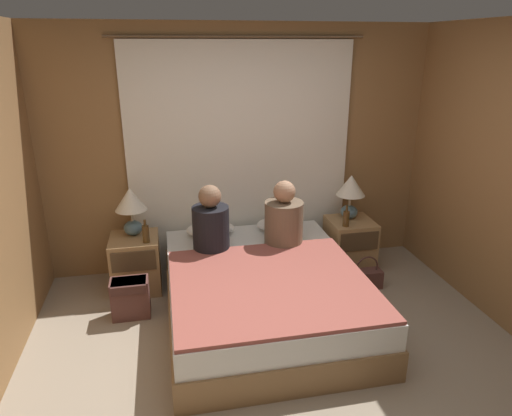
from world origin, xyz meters
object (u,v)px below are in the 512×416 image
at_px(lamp_right, 351,190).
at_px(person_right_in_bed, 284,219).
at_px(person_left_in_bed, 211,224).
at_px(beer_bottle_on_left_stand, 146,233).
at_px(pillow_left, 211,229).
at_px(pillow_right, 280,224).
at_px(nightstand_right, 350,244).
at_px(backpack_on_floor, 130,296).
at_px(handbag_on_floor, 366,278).
at_px(bed, 263,293).
at_px(lamp_left, 131,205).
at_px(beer_bottle_on_right_stand, 346,218).
at_px(nightstand_left, 136,263).

xyz_separation_m(lamp_right, person_right_in_bed, (-0.81, -0.33, -0.13)).
xyz_separation_m(person_left_in_bed, person_right_in_bed, (0.70, 0.00, -0.01)).
relative_size(lamp_right, beer_bottle_on_left_stand, 2.11).
height_order(pillow_left, pillow_right, same).
height_order(nightstand_right, person_right_in_bed, person_right_in_bed).
bearing_deg(beer_bottle_on_left_stand, backpack_on_floor, -113.41).
distance_m(beer_bottle_on_left_stand, handbag_on_floor, 2.19).
height_order(bed, pillow_right, pillow_right).
bearing_deg(backpack_on_floor, lamp_left, 86.56).
relative_size(bed, beer_bottle_on_left_stand, 9.23).
bearing_deg(backpack_on_floor, lamp_right, 14.31).
xyz_separation_m(pillow_left, pillow_right, (0.72, 0.00, 0.00)).
bearing_deg(handbag_on_floor, lamp_right, 90.18).
height_order(pillow_left, person_left_in_bed, person_left_in_bed).
bearing_deg(nightstand_right, person_right_in_bed, -162.39).
bearing_deg(pillow_left, handbag_on_floor, -20.36).
bearing_deg(lamp_left, person_left_in_bed, -24.72).
height_order(bed, person_right_in_bed, person_right_in_bed).
height_order(lamp_right, beer_bottle_on_left_stand, lamp_right).
bearing_deg(pillow_right, backpack_on_floor, -158.27).
height_order(pillow_right, backpack_on_floor, pillow_right).
relative_size(person_left_in_bed, beer_bottle_on_right_stand, 2.88).
xyz_separation_m(lamp_left, pillow_left, (0.75, 0.02, -0.33)).
bearing_deg(pillow_left, nightstand_right, -3.92).
bearing_deg(lamp_left, pillow_right, 0.95).
distance_m(beer_bottle_on_right_stand, handbag_on_floor, 0.62).
distance_m(lamp_left, person_right_in_bed, 1.46).
relative_size(bed, lamp_left, 4.38).
height_order(pillow_left, backpack_on_floor, pillow_left).
xyz_separation_m(person_left_in_bed, handbag_on_floor, (1.50, -0.19, -0.63)).
relative_size(nightstand_left, lamp_right, 1.15).
distance_m(pillow_right, beer_bottle_on_right_stand, 0.68).
bearing_deg(lamp_left, beer_bottle_on_right_stand, -5.61).
relative_size(pillow_right, beer_bottle_on_right_stand, 2.21).
height_order(bed, pillow_left, pillow_left).
xyz_separation_m(pillow_right, handbag_on_floor, (0.75, -0.55, -0.42)).
bearing_deg(pillow_left, bed, -66.80).
distance_m(beer_bottle_on_left_stand, backpack_on_floor, 0.59).
xyz_separation_m(person_left_in_bed, beer_bottle_on_left_stand, (-0.60, 0.13, -0.10)).
xyz_separation_m(nightstand_left, handbag_on_floor, (2.22, -0.45, -0.17)).
distance_m(person_right_in_bed, beer_bottle_on_left_stand, 1.30).
distance_m(lamp_right, backpack_on_floor, 2.42).
xyz_separation_m(backpack_on_floor, handbag_on_floor, (2.26, 0.05, -0.10)).
bearing_deg(nightstand_left, beer_bottle_on_right_stand, -3.54).
distance_m(bed, beer_bottle_on_right_stand, 1.23).
bearing_deg(beer_bottle_on_right_stand, beer_bottle_on_left_stand, 180.00).
relative_size(nightstand_right, person_left_in_bed, 0.86).
bearing_deg(pillow_left, person_left_in_bed, -94.74).
bearing_deg(pillow_left, beer_bottle_on_right_stand, -9.68).
relative_size(bed, lamp_right, 4.38).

